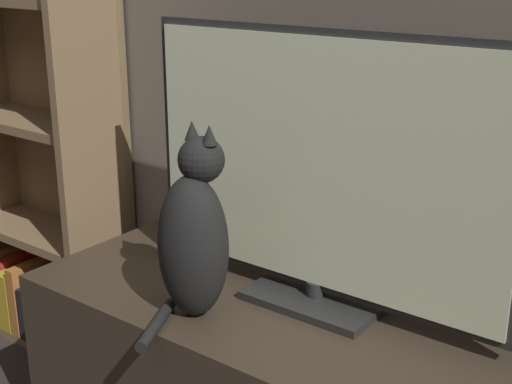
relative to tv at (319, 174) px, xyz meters
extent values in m
cube|color=black|center=(0.00, 0.00, -0.32)|extent=(0.33, 0.20, 0.02)
cylinder|color=black|center=(0.00, 0.00, -0.29)|extent=(0.04, 0.04, 0.04)
cube|color=black|center=(0.00, 0.00, 0.02)|extent=(0.98, 0.02, 0.63)
cube|color=beige|center=(0.00, -0.01, 0.02)|extent=(0.94, 0.01, 0.59)
ellipsoid|color=black|center=(-0.20, -0.23, -0.16)|extent=(0.20, 0.18, 0.35)
ellipsoid|color=olive|center=(-0.19, -0.17, -0.18)|extent=(0.10, 0.07, 0.19)
sphere|color=black|center=(-0.19, -0.20, 0.05)|extent=(0.12, 0.12, 0.11)
cone|color=black|center=(-0.22, -0.19, 0.11)|extent=(0.04, 0.04, 0.04)
cone|color=black|center=(-0.16, -0.20, 0.11)|extent=(0.04, 0.04, 0.04)
cylinder|color=black|center=(-0.21, -0.34, -0.32)|extent=(0.12, 0.20, 0.03)
cube|color=brown|center=(-0.87, 0.06, -0.05)|extent=(0.03, 0.28, 1.62)
cube|color=brown|center=(-1.17, 0.18, -0.05)|extent=(0.63, 0.03, 1.62)
cube|color=brown|center=(-1.17, 0.06, -0.84)|extent=(0.57, 0.25, 0.03)
cube|color=brown|center=(-1.17, 0.06, -0.45)|extent=(0.57, 0.25, 0.03)
cube|color=brown|center=(-1.17, 0.06, -0.05)|extent=(0.57, 0.25, 0.03)
cube|color=#AD662D|center=(-1.41, 0.04, -0.70)|extent=(0.05, 0.21, 0.25)
cube|color=maroon|center=(-1.36, 0.04, -0.71)|extent=(0.04, 0.20, 0.24)
cube|color=#B79323|center=(-1.30, 0.04, -0.72)|extent=(0.07, 0.21, 0.22)
cube|color=#AD662D|center=(-1.23, 0.05, -0.70)|extent=(0.04, 0.23, 0.26)
cube|color=black|center=(-1.17, 0.03, -0.73)|extent=(0.06, 0.19, 0.20)
cube|color=#B79323|center=(-1.11, 0.03, -0.75)|extent=(0.04, 0.19, 0.16)
cube|color=maroon|center=(-1.04, 0.04, -0.72)|extent=(0.06, 0.22, 0.22)
camera|label=1|loc=(0.84, -1.35, 0.49)|focal=50.00mm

